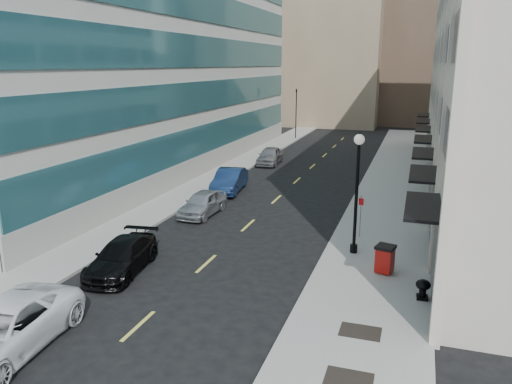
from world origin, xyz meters
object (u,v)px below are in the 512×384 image
Objects in this scene: car_white_van at (2,330)px; car_black_pickup at (122,257)px; traffic_signal at (296,92)px; urn_planter at (423,287)px; car_blue_sedan at (229,181)px; trash_bin at (385,258)px; sign_post at (361,210)px; car_silver_sedan at (203,203)px; lamppost at (357,183)px; car_grey_sedan at (270,156)px.

car_black_pickup is at bearing 84.92° from car_white_van.
traffic_signal is 8.80× the size of urn_planter.
trash_bin is at bearing -52.08° from car_blue_sedan.
car_silver_sedan is at bearing -175.96° from sign_post.
car_blue_sedan is 0.85× the size of lamppost.
car_grey_sedan is at bearing 83.54° from car_blue_sedan.
car_black_pickup is 12.84m from urn_planter.
car_white_van is 15.95m from car_silver_sedan.
car_grey_sedan is at bearing 83.87° from car_black_pickup.
urn_planter is at bearing -69.76° from traffic_signal.
urn_planter is (13.58, -24.72, -0.17)m from car_grey_sedan.
lamppost is (-1.60, 2.03, 2.80)m from trash_bin.
car_blue_sedan is 16.72m from trash_bin.
urn_planter is (12.80, 7.89, -0.19)m from car_white_van.
trash_bin is at bearing -57.20° from sign_post.
urn_planter is at bearing -52.48° from lamppost.
traffic_signal is 5.56× the size of trash_bin.
car_white_van is 1.35× the size of car_silver_sedan.
car_silver_sedan is at bearing 83.02° from car_black_pickup.
car_silver_sedan is 5.90m from car_blue_sedan.
car_silver_sedan is 10.88m from lamppost.
traffic_signal is 49.13m from car_white_van.
car_white_van is at bearing -97.85° from car_black_pickup.
car_silver_sedan is at bearing -92.25° from car_blue_sedan.
car_silver_sedan is 5.51× the size of urn_planter.
car_white_van is at bearing -92.39° from car_grey_sedan.
traffic_signal reaches higher than car_silver_sedan.
traffic_signal is 33.32m from car_silver_sedan.
car_blue_sedan is 19.37m from urn_planter.
trash_bin is at bearing -70.82° from traffic_signal.
car_white_van reaches higher than car_silver_sedan.
lamppost is at bearing -72.07° from traffic_signal.
car_grey_sedan is 28.21m from urn_planter.
car_white_van is 15.04m from urn_planter.
trash_bin is (13.50, -38.80, -4.89)m from traffic_signal.
urn_planter is (15.10, -40.94, -5.09)m from traffic_signal.
car_black_pickup is 0.97× the size of car_blue_sedan.
traffic_signal reaches higher than trash_bin.
lamppost is at bearing -50.82° from car_blue_sedan.
car_white_van is at bearing -87.81° from car_silver_sedan.
car_black_pickup is 11.31m from lamppost.
car_black_pickup is 25.79m from car_grey_sedan.
car_blue_sedan is (-0.51, 5.88, 0.09)m from car_silver_sedan.
car_black_pickup is 11.64m from trash_bin.
traffic_signal reaches higher than lamppost.
sign_post is (-0.00, 2.38, -2.00)m from lamppost.
car_silver_sedan is 3.48× the size of trash_bin.
traffic_signal is 17.02m from car_grey_sedan.
car_black_pickup reaches higher than trash_bin.
car_silver_sedan is at bearing 148.07° from urn_planter.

